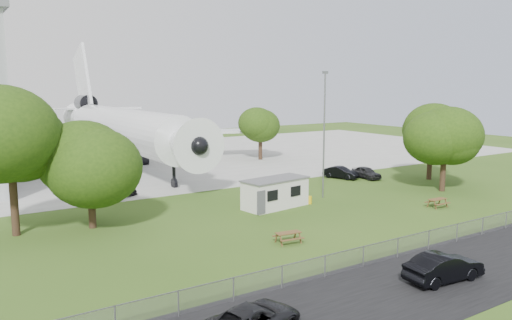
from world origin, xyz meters
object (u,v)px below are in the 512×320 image
airliner (121,127)px  car_centre_sedan (444,268)px  site_cabin (275,193)px  picnic_west (288,243)px  picnic_east (437,207)px

airliner → car_centre_sedan: 49.62m
site_cabin → picnic_west: size_ratio=3.84×
picnic_east → car_centre_sedan: size_ratio=0.38×
airliner → picnic_west: 39.56m
picnic_west → airliner: bearing=95.8°
site_cabin → picnic_east: size_ratio=3.84×
picnic_west → car_centre_sedan: car_centre_sedan is taller
airliner → picnic_east: airliner is taller
picnic_west → picnic_east: (17.35, 1.02, 0.00)m
car_centre_sedan → site_cabin: bearing=-0.5°
airliner → site_cabin: bearing=-82.3°
airliner → picnic_west: size_ratio=26.52×
site_cabin → car_centre_sedan: bearing=-95.7°
picnic_west → car_centre_sedan: (3.21, -10.17, 0.79)m
site_cabin → picnic_west: 10.31m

